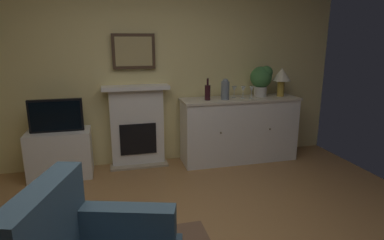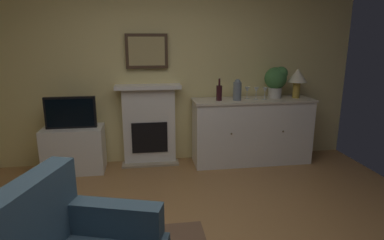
# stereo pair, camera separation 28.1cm
# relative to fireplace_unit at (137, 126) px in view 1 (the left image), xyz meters

# --- Properties ---
(wall_rear) EXTENTS (5.50, 0.06, 2.72)m
(wall_rear) POSITION_rel_fireplace_unit_xyz_m (0.15, 0.13, 0.81)
(wall_rear) COLOR #EAD68C
(wall_rear) RESTS_ON ground_plane
(fireplace_unit) EXTENTS (0.87, 0.30, 1.10)m
(fireplace_unit) POSITION_rel_fireplace_unit_xyz_m (0.00, 0.00, 0.00)
(fireplace_unit) COLOR white
(fireplace_unit) RESTS_ON ground_plane
(framed_picture) EXTENTS (0.55, 0.04, 0.45)m
(framed_picture) POSITION_rel_fireplace_unit_xyz_m (-0.00, 0.05, 0.98)
(framed_picture) COLOR #473323
(sideboard_cabinet) EXTENTS (1.64, 0.49, 0.90)m
(sideboard_cabinet) POSITION_rel_fireplace_unit_xyz_m (1.41, -0.18, -0.10)
(sideboard_cabinet) COLOR white
(sideboard_cabinet) RESTS_ON ground_plane
(table_lamp) EXTENTS (0.26, 0.26, 0.40)m
(table_lamp) POSITION_rel_fireplace_unit_xyz_m (2.02, -0.18, 0.63)
(table_lamp) COLOR #B79338
(table_lamp) RESTS_ON sideboard_cabinet
(wine_bottle) EXTENTS (0.08, 0.08, 0.29)m
(wine_bottle) POSITION_rel_fireplace_unit_xyz_m (0.92, -0.21, 0.46)
(wine_bottle) COLOR #331419
(wine_bottle) RESTS_ON sideboard_cabinet
(wine_glass_left) EXTENTS (0.07, 0.07, 0.16)m
(wine_glass_left) POSITION_rel_fireplace_unit_xyz_m (1.32, -0.15, 0.47)
(wine_glass_left) COLOR silver
(wine_glass_left) RESTS_ON sideboard_cabinet
(wine_glass_center) EXTENTS (0.07, 0.07, 0.16)m
(wine_glass_center) POSITION_rel_fireplace_unit_xyz_m (1.43, -0.20, 0.47)
(wine_glass_center) COLOR silver
(wine_glass_center) RESTS_ON sideboard_cabinet
(wine_glass_right) EXTENTS (0.07, 0.07, 0.16)m
(wine_glass_right) POSITION_rel_fireplace_unit_xyz_m (1.54, -0.23, 0.47)
(wine_glass_right) COLOR silver
(wine_glass_right) RESTS_ON sideboard_cabinet
(vase_decorative) EXTENTS (0.11, 0.11, 0.28)m
(vase_decorative) POSITION_rel_fireplace_unit_xyz_m (1.16, -0.23, 0.49)
(vase_decorative) COLOR slate
(vase_decorative) RESTS_ON sideboard_cabinet
(tv_cabinet) EXTENTS (0.75, 0.42, 0.59)m
(tv_cabinet) POSITION_rel_fireplace_unit_xyz_m (-0.97, -0.16, -0.25)
(tv_cabinet) COLOR white
(tv_cabinet) RESTS_ON ground_plane
(tv_set) EXTENTS (0.62, 0.07, 0.40)m
(tv_set) POSITION_rel_fireplace_unit_xyz_m (-0.98, -0.19, 0.25)
(tv_set) COLOR black
(tv_set) RESTS_ON tv_cabinet
(potted_plant_small) EXTENTS (0.30, 0.30, 0.43)m
(potted_plant_small) POSITION_rel_fireplace_unit_xyz_m (1.74, -0.13, 0.61)
(potted_plant_small) COLOR beige
(potted_plant_small) RESTS_ON sideboard_cabinet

